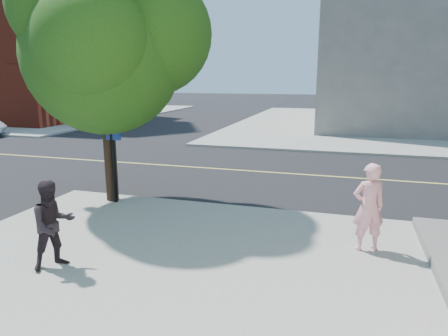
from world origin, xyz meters
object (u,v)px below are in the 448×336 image
(pedestrian, at_px, (53,224))
(signal_pole, at_px, (46,82))
(street_tree, at_px, (107,37))
(man_on_phone, at_px, (369,207))

(pedestrian, height_order, signal_pole, signal_pole)
(pedestrian, height_order, street_tree, street_tree)
(man_on_phone, xyz_separation_m, signal_pole, (-8.40, 1.36, 2.35))
(pedestrian, distance_m, street_tree, 5.42)
(street_tree, bearing_deg, signal_pole, -174.97)
(street_tree, height_order, signal_pole, street_tree)
(signal_pole, bearing_deg, pedestrian, -49.28)
(man_on_phone, height_order, signal_pole, signal_pole)
(pedestrian, relative_size, street_tree, 0.24)
(man_on_phone, bearing_deg, signal_pole, -30.46)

